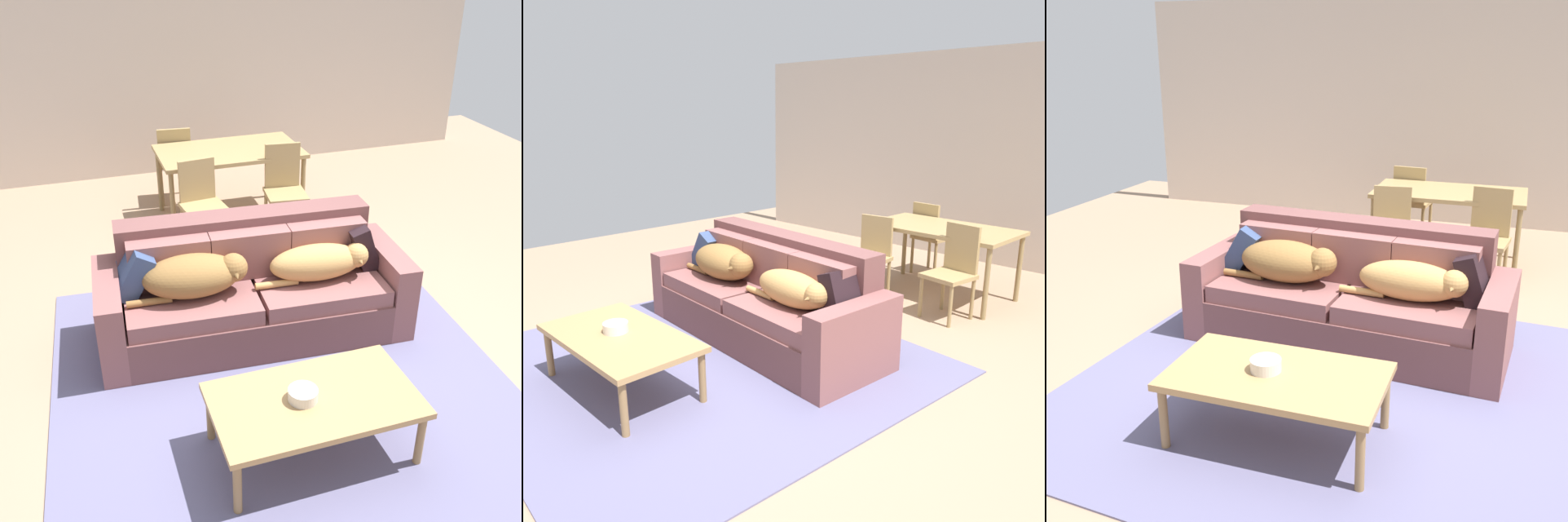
% 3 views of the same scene
% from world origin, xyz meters
% --- Properties ---
extents(ground_plane, '(10.00, 10.00, 0.00)m').
position_xyz_m(ground_plane, '(0.00, 0.00, 0.00)').
color(ground_plane, '#9E7F65').
extents(back_partition, '(8.00, 0.12, 2.70)m').
position_xyz_m(back_partition, '(0.00, 4.00, 1.35)').
color(back_partition, beige).
rests_on(back_partition, ground).
extents(area_rug, '(3.35, 3.33, 0.01)m').
position_xyz_m(area_rug, '(-0.21, -0.50, 0.01)').
color(area_rug, slate).
rests_on(area_rug, ground).
extents(couch, '(2.39, 1.01, 0.90)m').
position_xyz_m(couch, '(-0.20, 0.20, 0.35)').
color(couch, brown).
rests_on(couch, ground).
extents(dog_on_left_cushion, '(0.89, 0.43, 0.31)m').
position_xyz_m(dog_on_left_cushion, '(-0.65, 0.11, 0.62)').
color(dog_on_left_cushion, olive).
rests_on(dog_on_left_cushion, couch).
extents(dog_on_right_cushion, '(0.89, 0.36, 0.27)m').
position_xyz_m(dog_on_right_cushion, '(0.29, 0.04, 0.61)').
color(dog_on_right_cushion, tan).
rests_on(dog_on_right_cushion, couch).
extents(throw_pillow_by_left_arm, '(0.32, 0.37, 0.39)m').
position_xyz_m(throw_pillow_by_left_arm, '(-1.08, 0.31, 0.63)').
color(throw_pillow_by_left_arm, navy).
rests_on(throw_pillow_by_left_arm, couch).
extents(throw_pillow_by_right_arm, '(0.28, 0.38, 0.39)m').
position_xyz_m(throw_pillow_by_right_arm, '(0.68, 0.19, 0.63)').
color(throw_pillow_by_right_arm, black).
rests_on(throw_pillow_by_right_arm, couch).
extents(coffee_table, '(1.22, 0.68, 0.42)m').
position_xyz_m(coffee_table, '(-0.25, -1.16, 0.38)').
color(coffee_table, '#AC8351').
rests_on(coffee_table, ground).
extents(bowl_on_coffee_table, '(0.18, 0.18, 0.07)m').
position_xyz_m(bowl_on_coffee_table, '(-0.32, -1.15, 0.45)').
color(bowl_on_coffee_table, silver).
rests_on(bowl_on_coffee_table, coffee_table).
extents(dining_table, '(1.49, 0.84, 0.75)m').
position_xyz_m(dining_table, '(0.24, 2.35, 0.68)').
color(dining_table, '#A58855').
rests_on(dining_table, ground).
extents(dining_chair_near_left, '(0.44, 0.44, 0.87)m').
position_xyz_m(dining_chair_near_left, '(-0.23, 1.72, 0.49)').
color(dining_chair_near_left, '#A58855').
rests_on(dining_chair_near_left, ground).
extents(dining_chair_near_right, '(0.45, 0.45, 0.90)m').
position_xyz_m(dining_chair_near_right, '(0.66, 1.83, 0.49)').
color(dining_chair_near_right, '#A58855').
rests_on(dining_chair_near_right, ground).
extents(dining_chair_far_left, '(0.44, 0.44, 0.88)m').
position_xyz_m(dining_chair_far_left, '(-0.24, 2.93, 0.50)').
color(dining_chair_far_left, '#A58855').
rests_on(dining_chair_far_left, ground).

